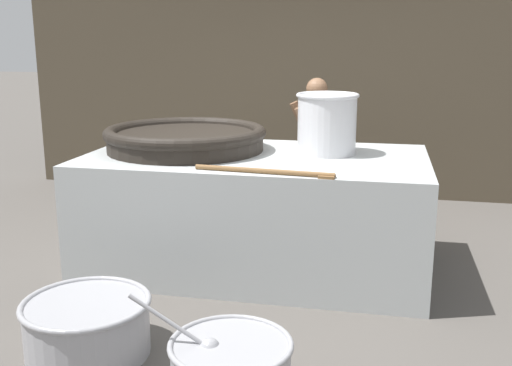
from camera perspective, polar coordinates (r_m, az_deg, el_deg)
ground_plane at (r=5.63m, az=0.00°, el=-7.72°), size 60.00×60.00×0.00m
back_wall at (r=8.06m, az=4.32°, el=12.85°), size 7.57×0.24×3.90m
hearth_platform at (r=5.46m, az=0.00°, el=-2.64°), size 3.01×1.68×1.04m
giant_wok_near at (r=5.58m, az=-6.73°, el=4.31°), size 1.49×1.49×0.22m
stock_pot at (r=5.39m, az=6.77°, el=5.74°), size 0.56×0.56×0.54m
stirring_paddle at (r=4.57m, az=1.40°, el=1.08°), size 1.11×0.17×0.04m
cook at (r=6.54m, az=5.61°, el=3.33°), size 0.47×0.65×1.64m
prep_bowl_meat at (r=4.20m, az=-15.77°, el=-12.84°), size 0.85×0.85×0.38m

